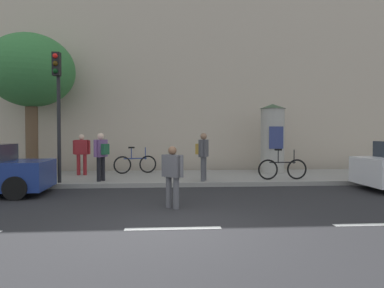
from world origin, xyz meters
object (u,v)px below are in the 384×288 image
(bicycle_upright, at_px, (282,169))
(pedestrian_in_red_top, at_px, (172,172))
(traffic_light, at_px, (58,96))
(street_tree, at_px, (31,72))
(poster_column, at_px, (272,138))
(pedestrian_near_pole, at_px, (82,151))
(pedestrian_tallest, at_px, (101,152))
(bicycle_leaning, at_px, (135,164))
(pedestrian_in_dark_shirt, at_px, (203,152))

(bicycle_upright, bearing_deg, pedestrian_in_red_top, -136.27)
(traffic_light, relative_size, street_tree, 0.76)
(poster_column, height_order, street_tree, street_tree)
(traffic_light, xyz_separation_m, pedestrian_near_pole, (0.22, 2.21, -1.92))
(bicycle_upright, bearing_deg, traffic_light, -177.51)
(pedestrian_tallest, xyz_separation_m, bicycle_upright, (6.31, -0.04, -0.59))
(pedestrian_tallest, relative_size, bicycle_leaning, 0.96)
(bicycle_leaning, bearing_deg, poster_column, -0.56)
(traffic_light, distance_m, pedestrian_in_dark_shirt, 5.15)
(traffic_light, relative_size, pedestrian_in_dark_shirt, 2.58)
(pedestrian_in_red_top, height_order, bicycle_upright, pedestrian_in_red_top)
(pedestrian_tallest, relative_size, pedestrian_in_dark_shirt, 1.00)
(traffic_light, relative_size, pedestrian_tallest, 2.58)
(street_tree, bearing_deg, traffic_light, -55.86)
(bicycle_leaning, bearing_deg, pedestrian_near_pole, -167.48)
(bicycle_leaning, bearing_deg, bicycle_upright, -23.49)
(bicycle_leaning, relative_size, bicycle_upright, 0.97)
(pedestrian_near_pole, xyz_separation_m, bicycle_upright, (7.41, -1.88, -0.56))
(traffic_light, distance_m, pedestrian_in_red_top, 5.48)
(pedestrian_in_red_top, height_order, pedestrian_near_pole, pedestrian_near_pole)
(poster_column, height_order, pedestrian_in_red_top, poster_column)
(bicycle_leaning, xyz_separation_m, bicycle_upright, (5.37, -2.33, 0.00))
(pedestrian_in_dark_shirt, bearing_deg, bicycle_upright, 2.95)
(traffic_light, bearing_deg, pedestrian_in_dark_shirt, 2.21)
(pedestrian_near_pole, height_order, bicycle_leaning, pedestrian_near_pole)
(street_tree, distance_m, bicycle_upright, 10.48)
(poster_column, bearing_deg, street_tree, 179.16)
(pedestrian_in_red_top, height_order, pedestrian_tallest, pedestrian_tallest)
(poster_column, distance_m, bicycle_upright, 2.54)
(poster_column, distance_m, bicycle_leaning, 5.80)
(pedestrian_in_red_top, bearing_deg, pedestrian_tallest, 121.77)
(pedestrian_in_dark_shirt, bearing_deg, traffic_light, -177.79)
(pedestrian_in_red_top, distance_m, pedestrian_near_pole, 6.63)
(bicycle_upright, bearing_deg, bicycle_leaning, 156.51)
(traffic_light, bearing_deg, pedestrian_in_red_top, -43.06)
(bicycle_leaning, bearing_deg, traffic_light, -130.35)
(pedestrian_in_dark_shirt, bearing_deg, poster_column, 37.36)
(poster_column, bearing_deg, pedestrian_in_red_top, -125.28)
(pedestrian_in_dark_shirt, xyz_separation_m, bicycle_upright, (2.84, 0.15, -0.60))
(poster_column, relative_size, bicycle_leaning, 1.67)
(pedestrian_in_red_top, bearing_deg, bicycle_upright, 43.73)
(street_tree, relative_size, bicycle_leaning, 3.27)
(pedestrian_in_dark_shirt, bearing_deg, pedestrian_tallest, 176.85)
(bicycle_leaning, height_order, bicycle_upright, same)
(poster_column, height_order, bicycle_upright, poster_column)
(street_tree, distance_m, pedestrian_near_pole, 3.83)
(street_tree, relative_size, pedestrian_in_red_top, 3.80)
(pedestrian_in_dark_shirt, height_order, bicycle_leaning, pedestrian_in_dark_shirt)
(pedestrian_tallest, xyz_separation_m, pedestrian_near_pole, (-1.10, 1.83, -0.04))
(poster_column, xyz_separation_m, pedestrian_tallest, (-6.65, -2.23, -0.47))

